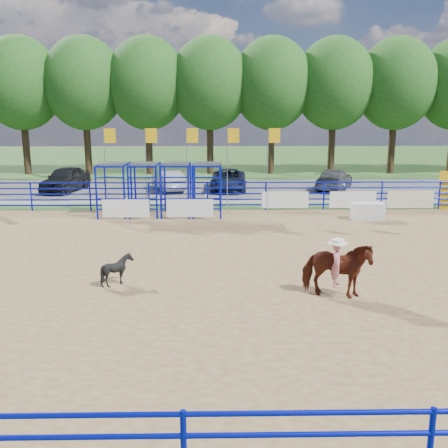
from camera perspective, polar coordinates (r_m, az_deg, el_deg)
The scene contains 13 objects.
ground at distance 16.07m, azimuth -2.39°, elevation -5.32°, with size 120.00×120.00×0.00m, color #345823.
arena_dirt at distance 16.07m, azimuth -2.39°, elevation -5.29°, with size 30.00×20.00×0.02m, color olive.
gravel_strip at distance 32.66m, azimuth -1.72°, elevation 3.93°, with size 40.00×10.00×0.01m, color gray.
announcer_table at distance 24.36m, azimuth 16.09°, elevation 1.40°, with size 1.47×0.69×0.79m, color silver.
horse_and_rider at distance 13.84m, azimuth 12.74°, elevation -4.84°, with size 2.03×1.34×2.24m.
calf at distance 14.92m, azimuth -12.11°, elevation -5.10°, with size 0.74×0.83×0.91m, color black.
car_a at distance 33.54m, azimuth -17.66°, elevation 4.93°, with size 1.86×4.61×1.57m, color black.
car_b at distance 32.45m, azimuth -6.42°, elevation 4.97°, with size 1.38×3.97×1.31m, color gray.
car_c at distance 32.46m, azimuth 0.51°, elevation 5.08°, with size 2.22×4.81×1.34m, color #151B35.
car_d at distance 33.39m, azimuth 12.48°, elevation 5.00°, with size 1.89×4.65×1.35m, color #545557.
perimeter_fence at distance 15.86m, azimuth -2.42°, elevation -2.74°, with size 30.10×20.10×1.50m.
chute_assembly at distance 24.51m, azimuth -6.41°, elevation 3.90°, with size 19.32×2.41×4.20m.
treeline at distance 41.37m, azimuth -1.64°, elevation 16.22°, with size 56.40×6.40×11.24m.
Camera 1 is at (0.39, -15.28, 4.96)m, focal length 40.00 mm.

